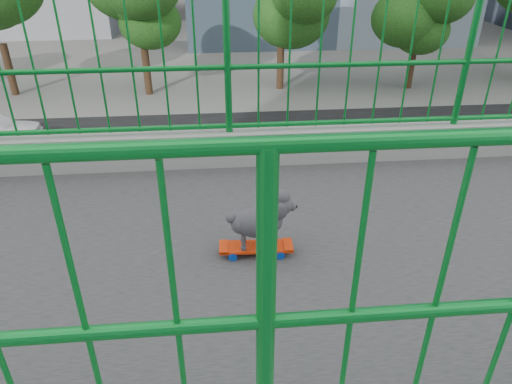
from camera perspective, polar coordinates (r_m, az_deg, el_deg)
The scene contains 8 objects.
road at distance 17.74m, azimuth -4.17°, elevation -0.45°, with size 18.00×90.00×0.02m, color black.
railing at distance 2.89m, azimuth -2.00°, elevation -4.75°, with size 3.00×24.00×1.42m.
street_trees at distance 28.74m, azimuth -3.04°, elevation 21.21°, with size 5.30×60.40×7.26m.
skateboard at distance 3.03m, azimuth 0.00°, elevation -6.75°, with size 0.16×0.47×0.06m.
poodle at distance 2.91m, azimuth 0.46°, elevation -3.39°, with size 0.19×0.44×0.36m.
car_0 at distance 11.91m, azimuth 8.46°, elevation -13.70°, with size 1.76×4.39×1.49m, color #949499.
car_2 at distance 17.10m, azimuth 4.60°, elevation 0.94°, with size 2.31×5.01×1.39m, color #949499.
car_3 at distance 22.89m, azimuth 25.87°, elevation 5.78°, with size 2.13×5.24×1.52m, color black.
Camera 1 is at (2.39, -0.12, 8.84)m, focal length 33.11 mm.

